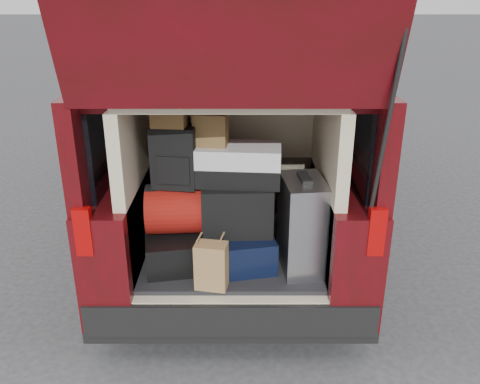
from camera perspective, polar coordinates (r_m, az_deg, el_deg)
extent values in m
plane|color=#323234|center=(3.82, -0.92, -15.92)|extent=(80.00, 80.00, 0.00)
cylinder|color=black|center=(4.06, -12.63, -8.49)|extent=(0.24, 0.64, 0.64)
cylinder|color=black|center=(4.04, 10.98, -8.54)|extent=(0.24, 0.64, 0.64)
cylinder|color=black|center=(7.06, -7.18, 5.38)|extent=(0.24, 0.64, 0.64)
cylinder|color=black|center=(7.04, 6.23, 5.40)|extent=(0.24, 0.64, 0.64)
cube|color=black|center=(5.49, -0.61, -0.15)|extent=(1.90, 4.85, 0.08)
cube|color=#3C0C0B|center=(5.41, -9.00, 4.16)|extent=(0.33, 4.85, 0.80)
cube|color=#3C0C0B|center=(5.39, 7.77, 4.17)|extent=(0.33, 4.85, 0.80)
cube|color=#3C0C0B|center=(5.11, -0.68, 15.24)|extent=(1.82, 4.46, 0.10)
cube|color=black|center=(5.14, -10.74, 11.64)|extent=(0.12, 4.25, 0.68)
cube|color=black|center=(5.12, 9.42, 11.68)|extent=(0.12, 4.25, 0.68)
cube|color=black|center=(3.35, -1.03, -13.64)|extent=(1.86, 0.16, 0.22)
cube|color=#990505|center=(3.13, -17.13, -4.26)|extent=(0.10, 0.06, 0.30)
cube|color=#990505|center=(3.09, 15.05, -4.31)|extent=(0.10, 0.06, 0.30)
cube|color=black|center=(3.76, -0.90, -7.07)|extent=(1.24, 1.05, 0.06)
cube|color=beige|center=(3.57, -11.61, 1.54)|extent=(0.08, 1.05, 1.15)
cube|color=beige|center=(3.55, 9.75, 1.55)|extent=(0.08, 1.05, 1.15)
cube|color=beige|center=(4.02, -0.84, 4.39)|extent=(1.34, 0.06, 1.15)
cube|color=beige|center=(3.33, -1.03, 11.33)|extent=(1.34, 1.05, 0.06)
cube|color=#3C0C0B|center=(2.54, -1.41, 19.87)|extent=(1.75, 0.38, 1.02)
cylinder|color=black|center=(2.81, 16.28, 6.61)|extent=(0.02, 0.90, 0.76)
cube|color=black|center=(3.89, -0.88, -10.22)|extent=(1.24, 1.05, 0.55)
cube|color=black|center=(3.62, -7.27, -5.94)|extent=(0.50, 0.63, 0.22)
cube|color=black|center=(3.58, -0.19, -6.06)|extent=(0.53, 0.61, 0.23)
cube|color=silver|center=(3.43, 7.00, -3.68)|extent=(0.31, 0.45, 0.64)
cube|color=#A07B48|center=(3.27, -3.23, -8.27)|extent=(0.22, 0.16, 0.31)
cube|color=maroon|center=(3.49, -6.30, -1.91)|extent=(0.53, 0.37, 0.33)
cube|color=black|center=(3.44, -0.32, -1.91)|extent=(0.48, 0.30, 0.34)
cube|color=black|center=(3.37, -7.36, 3.94)|extent=(0.31, 0.21, 0.42)
cube|color=silver|center=(3.39, -0.32, 3.13)|extent=(0.60, 0.34, 0.26)
cube|color=brown|center=(3.29, -7.93, 9.04)|extent=(0.24, 0.20, 0.20)
cube|color=brown|center=(3.35, -3.28, 7.12)|extent=(0.24, 0.20, 0.22)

